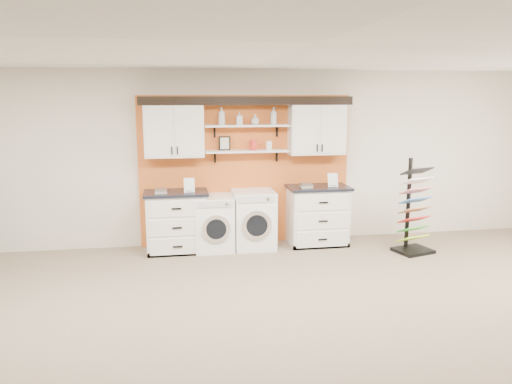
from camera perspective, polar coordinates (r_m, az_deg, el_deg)
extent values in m
plane|color=#826B57|center=(4.76, 6.29, -19.18)|extent=(10.00, 10.00, 0.00)
plane|color=white|center=(4.15, 7.13, 16.59)|extent=(10.00, 10.00, 0.00)
plane|color=beige|center=(8.10, -1.24, 3.93)|extent=(10.00, 0.00, 10.00)
cube|color=#D46224|center=(8.09, -1.20, 2.49)|extent=(3.40, 0.07, 2.40)
cube|color=white|center=(7.77, -9.37, 7.04)|extent=(0.90, 0.34, 0.84)
cube|color=white|center=(7.60, -11.03, 6.90)|extent=(0.42, 0.01, 0.78)
cube|color=white|center=(7.60, -7.69, 7.01)|extent=(0.42, 0.01, 0.78)
cube|color=white|center=(8.11, 6.95, 7.26)|extent=(0.90, 0.34, 0.84)
cube|color=white|center=(7.88, 5.76, 7.18)|extent=(0.42, 0.01, 0.78)
cube|color=white|center=(8.01, 8.83, 7.17)|extent=(0.42, 0.01, 0.78)
cube|color=white|center=(7.89, -1.03, 4.69)|extent=(1.32, 0.28, 0.03)
cube|color=white|center=(7.86, -1.04, 7.59)|extent=(1.32, 0.28, 0.03)
cube|color=black|center=(7.86, -1.07, 10.51)|extent=(3.30, 0.40, 0.10)
cube|color=black|center=(7.68, -0.86, 10.05)|extent=(3.30, 0.04, 0.04)
cube|color=black|center=(7.88, -3.62, 5.58)|extent=(0.18, 0.02, 0.22)
cube|color=beige|center=(7.87, -3.61, 5.57)|extent=(0.14, 0.01, 0.18)
cylinder|color=red|center=(7.90, -0.31, 5.39)|extent=(0.11, 0.11, 0.16)
cylinder|color=silver|center=(7.94, 1.48, 5.35)|extent=(0.10, 0.10, 0.14)
cube|color=white|center=(7.85, -9.04, -3.47)|extent=(0.91, 0.60, 0.91)
cube|color=black|center=(7.70, -8.92, -6.98)|extent=(0.91, 0.06, 0.07)
cube|color=black|center=(7.74, -9.14, -0.07)|extent=(0.97, 0.66, 0.04)
cube|color=white|center=(7.48, -9.07, -1.87)|extent=(0.83, 0.02, 0.25)
cube|color=white|center=(7.55, -9.01, -4.04)|extent=(0.83, 0.02, 0.25)
cube|color=white|center=(7.63, -8.94, -6.16)|extent=(0.83, 0.02, 0.25)
cube|color=white|center=(8.18, 7.02, -2.78)|extent=(0.92, 0.60, 0.92)
cube|color=black|center=(8.04, 7.50, -6.17)|extent=(0.92, 0.06, 0.07)
cube|color=black|center=(8.08, 7.10, 0.54)|extent=(0.98, 0.66, 0.04)
cube|color=white|center=(7.83, 7.70, -1.18)|extent=(0.84, 0.02, 0.26)
cube|color=white|center=(7.89, 7.65, -3.29)|extent=(0.84, 0.02, 0.26)
cube|color=white|center=(7.97, 7.59, -5.36)|extent=(0.84, 0.02, 0.26)
cube|color=white|center=(7.88, -4.80, -3.50)|extent=(0.61, 0.66, 0.86)
cube|color=silver|center=(7.47, -4.62, -1.41)|extent=(0.52, 0.02, 0.09)
cylinder|color=silver|center=(7.56, -4.58, -4.22)|extent=(0.43, 0.05, 0.43)
cylinder|color=black|center=(7.53, -4.56, -4.27)|extent=(0.31, 0.03, 0.31)
cube|color=white|center=(7.94, -0.34, -3.11)|extent=(0.66, 0.66, 0.92)
cube|color=silver|center=(7.53, 0.07, -0.83)|extent=(0.56, 0.02, 0.10)
cylinder|color=silver|center=(7.63, 0.07, -3.82)|extent=(0.46, 0.05, 0.46)
cylinder|color=black|center=(7.60, 0.10, -3.87)|extent=(0.33, 0.03, 0.33)
cube|color=black|center=(8.17, 17.48, -6.39)|extent=(0.63, 0.57, 0.05)
cube|color=black|center=(8.10, 17.01, -1.21)|extent=(0.05, 0.05, 1.41)
cube|color=#B3FF1A|center=(8.13, 17.47, -5.05)|extent=(0.49, 0.36, 0.13)
cube|color=#2C8D26|center=(8.09, 17.53, -4.03)|extent=(0.49, 0.36, 0.13)
cube|color=red|center=(8.05, 17.60, -2.99)|extent=(0.49, 0.36, 0.13)
cube|color=olive|center=(8.02, 17.66, -1.95)|extent=(0.49, 0.36, 0.13)
cube|color=#3769C0|center=(7.99, 17.72, -0.90)|extent=(0.49, 0.36, 0.13)
cube|color=#F1746B|center=(7.96, 17.78, 0.16)|extent=(0.49, 0.36, 0.13)
cube|color=white|center=(7.93, 17.84, 1.22)|extent=(0.49, 0.36, 0.13)
cube|color=black|center=(7.91, 17.91, 2.29)|extent=(0.49, 0.36, 0.13)
imported|color=silver|center=(7.80, -3.94, 8.66)|extent=(0.15, 0.15, 0.27)
imported|color=silver|center=(7.83, -1.93, 8.43)|extent=(0.09, 0.10, 0.20)
imported|color=silver|center=(7.87, -0.11, 8.29)|extent=(0.17, 0.17, 0.16)
imported|color=silver|center=(7.92, 2.02, 8.70)|extent=(0.14, 0.14, 0.27)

